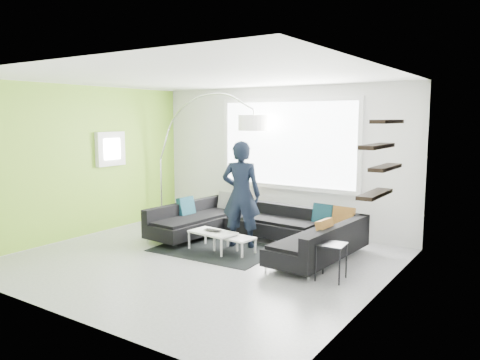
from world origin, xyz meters
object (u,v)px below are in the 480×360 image
Objects in this scene: sectional_sofa at (252,229)px; arc_lamp at (160,159)px; coffee_table at (224,242)px; side_table at (331,262)px; laptop at (211,231)px; person at (241,194)px.

arc_lamp reaches higher than sectional_sofa.
sectional_sofa is at bearing -17.12° from arc_lamp.
arc_lamp reaches higher than coffee_table.
side_table reaches higher than laptop.
sectional_sofa reaches higher than laptop.
person is (2.56, -0.75, -0.43)m from arc_lamp.
arc_lamp is at bearing 149.42° from laptop.
side_table is (4.49, -1.45, -1.09)m from arc_lamp.
person reaches higher than side_table.
sectional_sofa is 1.89× the size of person.
laptop is (-2.21, 0.20, 0.08)m from side_table.
side_table is 2.22m from laptop.
sectional_sofa is 3.47× the size of coffee_table.
laptop is at bearing -153.73° from coffee_table.
coffee_table is 0.55× the size of person.
arc_lamp reaches higher than person.
sectional_sofa is 3.01m from arc_lamp.
arc_lamp is (-2.48, 1.17, 1.18)m from coffee_table.
sectional_sofa reaches higher than side_table.
coffee_table is at bearing 18.49° from laptop.
laptop is at bearing 41.69° from person.
coffee_table is 2.03m from side_table.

